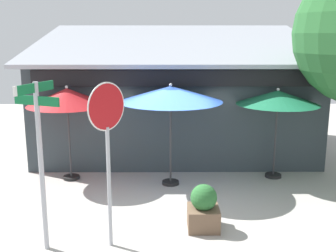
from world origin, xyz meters
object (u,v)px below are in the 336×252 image
object	(u,v)px
patio_umbrella_crimson_left	(67,98)
street_sign_post	(40,149)
sidewalk_planter	(204,209)
stop_sign	(107,133)
patio_umbrella_royal_blue_center	(171,94)
patio_umbrella_forest_green_right	(278,98)

from	to	relation	value
patio_umbrella_crimson_left	street_sign_post	bearing A→B (deg)	-84.17
patio_umbrella_crimson_left	sidewalk_planter	bearing A→B (deg)	-41.41
patio_umbrella_crimson_left	sidewalk_planter	world-z (taller)	patio_umbrella_crimson_left
stop_sign	patio_umbrella_crimson_left	distance (m)	3.89
patio_umbrella_royal_blue_center	patio_umbrella_forest_green_right	distance (m)	2.88
street_sign_post	sidewalk_planter	bearing A→B (deg)	14.64
stop_sign	sidewalk_planter	world-z (taller)	stop_sign
street_sign_post	patio_umbrella_royal_blue_center	xyz separation A→B (m)	(2.31, 3.27, 0.48)
patio_umbrella_crimson_left	patio_umbrella_royal_blue_center	bearing A→B (deg)	-8.73
stop_sign	patio_umbrella_forest_green_right	distance (m)	5.42
patio_umbrella_crimson_left	patio_umbrella_forest_green_right	world-z (taller)	patio_umbrella_crimson_left
patio_umbrella_royal_blue_center	sidewalk_planter	size ratio (longest dim) A/B	2.84
sidewalk_planter	patio_umbrella_royal_blue_center	bearing A→B (deg)	104.04
street_sign_post	patio_umbrella_royal_blue_center	bearing A→B (deg)	54.83
patio_umbrella_crimson_left	patio_umbrella_royal_blue_center	size ratio (longest dim) A/B	0.96
patio_umbrella_crimson_left	patio_umbrella_royal_blue_center	world-z (taller)	patio_umbrella_royal_blue_center
patio_umbrella_forest_green_right	sidewalk_planter	bearing A→B (deg)	-125.99
street_sign_post	patio_umbrella_forest_green_right	world-z (taller)	street_sign_post
patio_umbrella_royal_blue_center	patio_umbrella_crimson_left	bearing A→B (deg)	171.27
patio_umbrella_forest_green_right	street_sign_post	bearing A→B (deg)	-143.52
stop_sign	patio_umbrella_forest_green_right	world-z (taller)	stop_sign
street_sign_post	stop_sign	xyz separation A→B (m)	(1.16, 0.11, 0.27)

